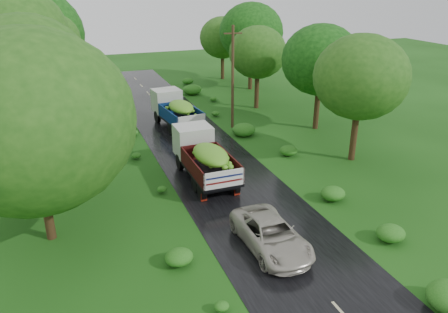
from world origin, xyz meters
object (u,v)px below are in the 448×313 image
truck_near (203,154)px  car (271,235)px  utility_pole (233,77)px  truck_far (175,109)px

truck_near → car: size_ratio=1.32×
utility_pole → truck_near: bearing=-113.6°
car → utility_pole: utility_pole is taller
truck_far → car: bearing=-97.6°
truck_near → truck_far: size_ratio=0.98×
car → utility_pole: (4.87, 17.03, 3.54)m
car → truck_near: bearing=92.3°
truck_near → car: truck_near is taller
car → utility_pole: size_ratio=0.61×
truck_far → utility_pole: utility_pole is taller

